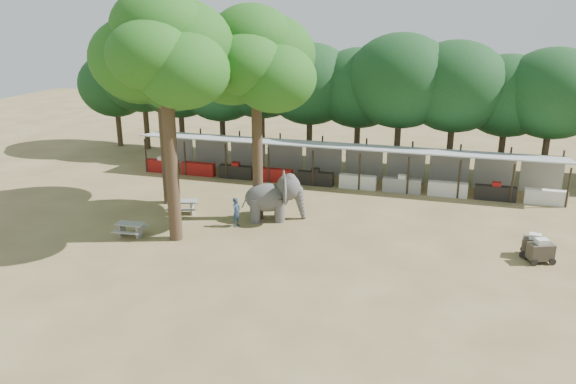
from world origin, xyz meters
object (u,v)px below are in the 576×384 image
(yard_tree_back, at_px, (254,60))
(cart_front, at_px, (541,251))
(yard_tree_left, at_px, (159,63))
(picnic_table_near, at_px, (130,228))
(yard_tree_center, at_px, (163,51))
(elephant, at_px, (275,197))
(handler, at_px, (236,212))
(picnic_table_far, at_px, (183,205))
(cart_back, at_px, (534,246))

(yard_tree_back, xyz_separation_m, cart_front, (14.36, -2.11, -7.97))
(yard_tree_left, xyz_separation_m, cart_front, (20.36, -3.11, -7.63))
(picnic_table_near, bearing_deg, cart_front, 3.60)
(yard_tree_center, xyz_separation_m, elephant, (4.07, 3.86, -7.90))
(handler, relative_size, cart_front, 1.14)
(elephant, bearing_deg, yard_tree_center, -155.11)
(yard_tree_center, distance_m, yard_tree_back, 5.04)
(yard_tree_center, height_order, picnic_table_far, yard_tree_center)
(elephant, bearing_deg, picnic_table_far, 167.97)
(elephant, distance_m, cart_front, 13.46)
(picnic_table_near, xyz_separation_m, cart_back, (19.39, 3.00, 0.10))
(picnic_table_far, bearing_deg, elephant, -9.16)
(handler, bearing_deg, picnic_table_near, 132.46)
(yard_tree_back, xyz_separation_m, picnic_table_near, (-5.24, -4.53, -8.07))
(picnic_table_near, bearing_deg, yard_tree_center, 9.87)
(yard_tree_left, height_order, handler, yard_tree_left)
(handler, xyz_separation_m, picnic_table_near, (-4.67, -2.83, -0.33))
(elephant, height_order, picnic_table_near, elephant)
(picnic_table_near, height_order, cart_back, cart_back)
(yard_tree_left, relative_size, cart_front, 7.94)
(yard_tree_center, bearing_deg, elephant, 43.53)
(picnic_table_near, bearing_deg, cart_back, 5.37)
(yard_tree_center, bearing_deg, cart_front, 6.21)
(cart_front, bearing_deg, picnic_table_near, 165.10)
(yard_tree_back, xyz_separation_m, picnic_table_far, (-4.19, -0.75, -8.02))
(yard_tree_back, relative_size, handler, 7.17)
(yard_tree_left, xyz_separation_m, elephant, (7.07, -1.14, -6.89))
(yard_tree_back, height_order, cart_front, yard_tree_back)
(cart_front, bearing_deg, cart_back, 87.76)
(yard_tree_back, height_order, picnic_table_near, yard_tree_back)
(elephant, distance_m, cart_back, 13.18)
(picnic_table_near, distance_m, picnic_table_far, 3.93)
(yard_tree_left, bearing_deg, yard_tree_back, -9.46)
(elephant, bearing_deg, yard_tree_left, 152.22)
(cart_back, bearing_deg, picnic_table_near, -162.06)
(picnic_table_near, xyz_separation_m, cart_front, (19.60, 2.42, 0.10))
(handler, xyz_separation_m, picnic_table_far, (-3.62, 0.95, -0.27))
(yard_tree_left, xyz_separation_m, cart_back, (20.15, -2.53, -7.64))
(yard_tree_center, xyz_separation_m, cart_front, (17.36, 1.89, -8.64))
(cart_front, height_order, cart_back, cart_front)
(yard_tree_center, relative_size, picnic_table_far, 6.25)
(handler, bearing_deg, elephant, -35.15)
(elephant, height_order, cart_front, elephant)
(yard_tree_back, distance_m, picnic_table_near, 10.64)
(yard_tree_center, bearing_deg, cart_back, 8.20)
(yard_tree_left, relative_size, picnic_table_near, 7.33)
(picnic_table_far, bearing_deg, yard_tree_back, -5.67)
(picnic_table_near, bearing_deg, handler, 27.81)
(yard_tree_back, xyz_separation_m, handler, (-0.57, -1.70, -7.75))
(yard_tree_left, xyz_separation_m, yard_tree_back, (6.00, -1.00, 0.34))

